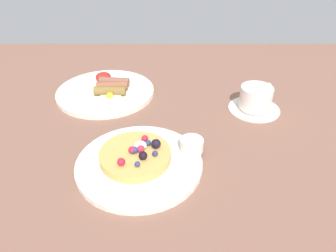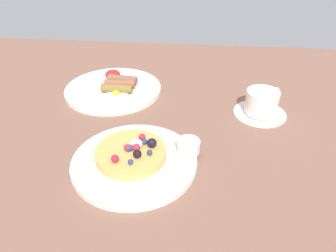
% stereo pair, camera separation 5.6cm
% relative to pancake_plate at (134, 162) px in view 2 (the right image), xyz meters
% --- Properties ---
extents(ground_plane, '(1.74, 1.32, 0.03)m').
position_rel_pancake_plate_xyz_m(ground_plane, '(0.01, 0.05, -0.02)').
color(ground_plane, brown).
extents(pancake_plate, '(0.25, 0.25, 0.01)m').
position_rel_pancake_plate_xyz_m(pancake_plate, '(0.00, 0.00, 0.00)').
color(pancake_plate, white).
rests_on(pancake_plate, ground_plane).
extents(pancake_with_berries, '(0.14, 0.14, 0.04)m').
position_rel_pancake_plate_xyz_m(pancake_with_berries, '(-0.01, 0.01, 0.02)').
color(pancake_with_berries, tan).
rests_on(pancake_with_berries, pancake_plate).
extents(syrup_ramekin, '(0.05, 0.05, 0.03)m').
position_rel_pancake_plate_xyz_m(syrup_ramekin, '(0.10, 0.04, 0.02)').
color(syrup_ramekin, white).
rests_on(syrup_ramekin, pancake_plate).
extents(breakfast_plate, '(0.27, 0.27, 0.01)m').
position_rel_pancake_plate_xyz_m(breakfast_plate, '(-0.12, 0.30, 0.00)').
color(breakfast_plate, white).
rests_on(breakfast_plate, ground_plane).
extents(fried_breakfast, '(0.10, 0.16, 0.03)m').
position_rel_pancake_plate_xyz_m(fried_breakfast, '(-0.10, 0.31, 0.02)').
color(fried_breakfast, brown).
rests_on(fried_breakfast, breakfast_plate).
extents(coffee_saucer, '(0.13, 0.13, 0.01)m').
position_rel_pancake_plate_xyz_m(coffee_saucer, '(0.28, 0.22, -0.00)').
color(coffee_saucer, white).
rests_on(coffee_saucer, ground_plane).
extents(coffee_cup, '(0.09, 0.09, 0.06)m').
position_rel_pancake_plate_xyz_m(coffee_cup, '(0.28, 0.22, 0.03)').
color(coffee_cup, white).
rests_on(coffee_cup, coffee_saucer).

